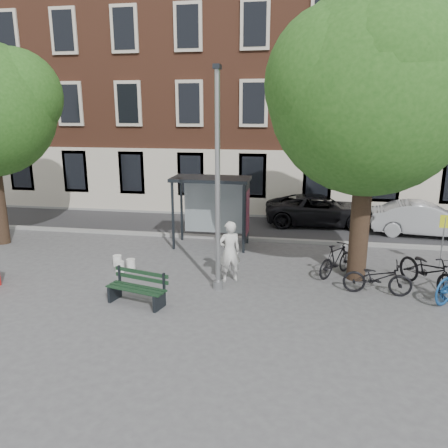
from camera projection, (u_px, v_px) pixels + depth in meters
name	position (u px, v px, depth m)	size (l,w,h in m)	color
ground	(218.00, 289.00, 12.56)	(90.00, 90.00, 0.00)	#4C4C4F
road	(247.00, 227.00, 19.24)	(40.00, 4.00, 0.01)	#28282B
curb_near	(241.00, 238.00, 17.32)	(40.00, 0.25, 0.12)	gray
curb_far	(252.00, 215.00, 21.13)	(40.00, 0.25, 0.12)	gray
building_row	(262.00, 71.00, 23.21)	(30.00, 8.00, 14.00)	brown
lamppost	(218.00, 194.00, 11.87)	(0.28, 0.35, 6.11)	#9EA0A3
tree_right	(372.00, 86.00, 11.81)	(5.76, 5.60, 8.20)	black
bus_shelter	(222.00, 196.00, 16.10)	(2.85, 1.45, 2.62)	#1E2328
painter	(229.00, 252.00, 12.91)	(0.68, 0.44, 1.86)	silver
bench	(137.00, 290.00, 11.51)	(1.73, 0.93, 0.85)	#1E2328
bike_a	(377.00, 278.00, 12.08)	(0.64, 1.85, 0.97)	black
bike_c	(429.00, 271.00, 12.32)	(0.78, 2.25, 1.18)	black
bike_d	(336.00, 260.00, 13.45)	(0.48, 1.72, 1.03)	black
car_dark	(320.00, 210.00, 19.49)	(2.24, 4.86, 1.35)	black
car_silver	(424.00, 219.00, 17.77)	(1.46, 4.18, 1.38)	#AEB1B6
bucket_a	(117.00, 261.00, 14.38)	(0.28, 0.28, 0.36)	white
bucket_b	(131.00, 264.00, 14.02)	(0.28, 0.28, 0.36)	silver
bucket_c	(120.00, 267.00, 13.80)	(0.28, 0.28, 0.36)	silver
notice_sign	(444.00, 231.00, 13.77)	(0.31, 0.06, 1.80)	#9EA0A3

